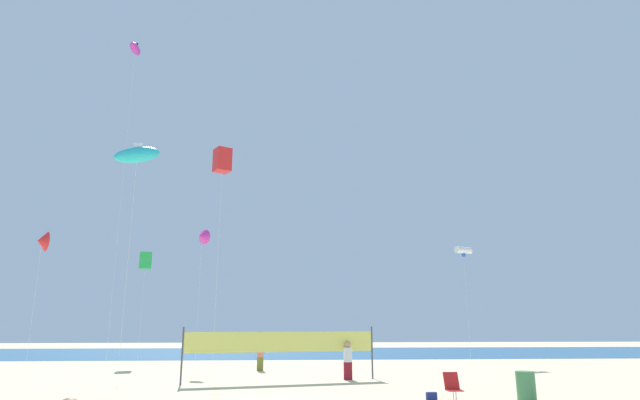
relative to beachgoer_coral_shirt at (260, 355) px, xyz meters
The scene contains 14 objects.
ocean_band 18.83m from the beachgoer_coral_shirt, 86.16° to the left, with size 120.00×20.00×0.01m, color #28608C.
beachgoer_coral_shirt is the anchor object (origin of this frame).
beachgoer_white_shirt 6.65m from the beachgoer_coral_shirt, 49.73° to the right, with size 0.40×0.40×1.75m.
folding_beach_chair 13.73m from the beachgoer_coral_shirt, 58.79° to the right, with size 0.52×0.65×0.89m.
trash_barrel 15.53m from the beachgoer_coral_shirt, 52.61° to the right, with size 0.62×0.62×0.96m, color #3F7F4C.
volleyball_net 5.87m from the beachgoer_coral_shirt, 77.81° to the right, with size 8.66×2.09×2.40m.
beach_handbag 13.53m from the beachgoer_coral_shirt, 62.25° to the right, with size 0.35×0.17×0.28m, color navy.
kite_magenta_inflatable 22.34m from the beachgoer_coral_shirt, 163.37° to the left, with size 0.57×1.62×21.49m.
kite_magenta_delta 8.10m from the beachgoer_coral_shirt, 156.04° to the left, with size 1.03×0.93×8.25m.
kite_red_box 11.01m from the beachgoer_coral_shirt, 125.47° to the right, with size 1.10×1.10×11.84m.
kite_white_tube 16.33m from the beachgoer_coral_shirt, 21.00° to the left, with size 1.36×0.94×7.86m.
kite_red_delta 13.11m from the beachgoer_coral_shirt, 167.98° to the right, with size 1.01×1.08×7.27m.
kite_green_box 11.83m from the beachgoer_coral_shirt, 144.11° to the left, with size 0.94×0.94×7.35m.
kite_cyan_inflatable 13.09m from the beachgoer_coral_shirt, 123.79° to the right, with size 2.20×1.57×10.42m.
Camera 1 is at (0.02, -16.09, 2.50)m, focal length 28.82 mm.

